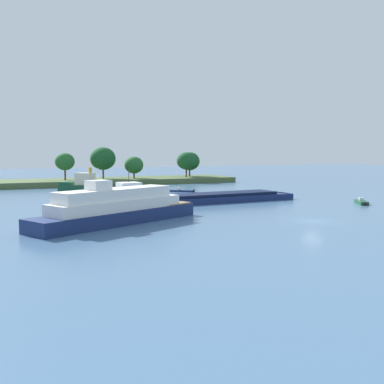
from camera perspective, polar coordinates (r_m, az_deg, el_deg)
ground_plane at (r=57.98m, az=14.88°, el=-3.56°), size 400.00×400.00×0.00m
treeline_island at (r=123.11m, az=-9.84°, el=2.16°), size 72.72×16.72×9.76m
small_motorboat at (r=79.30m, az=20.50°, el=-1.21°), size 3.38×4.45×1.05m
tugboat at (r=101.09m, az=-13.50°, el=0.86°), size 10.42×10.04×5.20m
white_riverboat at (r=54.82m, az=-9.34°, el=-2.03°), size 22.57×14.05×6.69m
fishing_skiff at (r=96.91m, az=-1.41°, el=0.15°), size 5.07×4.37×0.88m
cargo_barge at (r=76.18m, az=1.33°, el=-0.70°), size 32.49×7.55×5.63m
channel_buoy_red at (r=67.22m, az=-13.27°, el=-1.66°), size 0.70×0.70×1.90m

